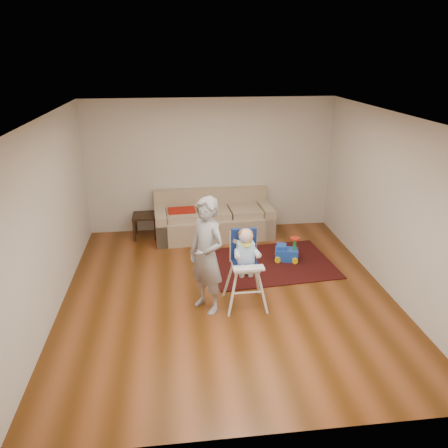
{
  "coord_description": "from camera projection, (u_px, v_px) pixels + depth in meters",
  "views": [
    {
      "loc": [
        -0.75,
        -5.91,
        3.5
      ],
      "look_at": [
        0.0,
        0.4,
        1.0
      ],
      "focal_mm": 35.0,
      "sensor_mm": 36.0,
      "label": 1
    }
  ],
  "objects": [
    {
      "name": "room_envelope",
      "position": [
        223.0,
        167.0,
        6.62
      ],
      "size": [
        5.04,
        5.52,
        2.72
      ],
      "color": "beige",
      "rests_on": "ground"
    },
    {
      "name": "ride_on_toy",
      "position": [
        287.0,
        249.0,
        7.79
      ],
      "size": [
        0.46,
        0.37,
        0.44
      ],
      "primitive_type": null,
      "rotation": [
        0.0,
        0.0,
        -0.24
      ],
      "color": "blue",
      "rests_on": "area_rug"
    },
    {
      "name": "toy_ball",
      "position": [
        248.0,
        271.0,
        7.33
      ],
      "size": [
        0.14,
        0.14,
        0.14
      ],
      "primitive_type": "sphere",
      "color": "blue",
      "rests_on": "area_rug"
    },
    {
      "name": "high_chair",
      "position": [
        245.0,
        269.0,
        6.3
      ],
      "size": [
        0.57,
        0.57,
        1.22
      ],
      "rotation": [
        0.0,
        0.0,
        0.02
      ],
      "color": "silver",
      "rests_on": "ground"
    },
    {
      "name": "ground",
      "position": [
        227.0,
        293.0,
        6.83
      ],
      "size": [
        5.5,
        5.5,
        0.0
      ],
      "primitive_type": "plane",
      "color": "#522A0C",
      "rests_on": "ground"
    },
    {
      "name": "adult",
      "position": [
        207.0,
        256.0,
        6.1
      ],
      "size": [
        0.71,
        0.74,
        1.71
      ],
      "primitive_type": "imported",
      "rotation": [
        0.0,
        0.0,
        -0.91
      ],
      "color": "gray",
      "rests_on": "ground"
    },
    {
      "name": "side_table",
      "position": [
        145.0,
        226.0,
        8.81
      ],
      "size": [
        0.48,
        0.48,
        0.48
      ],
      "primitive_type": null,
      "color": "black",
      "rests_on": "ground"
    },
    {
      "name": "sofa",
      "position": [
        214.0,
        215.0,
        8.79
      ],
      "size": [
        2.4,
        1.1,
        0.91
      ],
      "rotation": [
        0.0,
        0.0,
        0.06
      ],
      "color": "gray",
      "rests_on": "ground"
    },
    {
      "name": "area_rug",
      "position": [
        271.0,
        263.0,
        7.76
      ],
      "size": [
        2.28,
        1.79,
        0.02
      ],
      "primitive_type": "cube",
      "rotation": [
        0.0,
        0.0,
        0.09
      ],
      "color": "black",
      "rests_on": "ground"
    }
  ]
}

